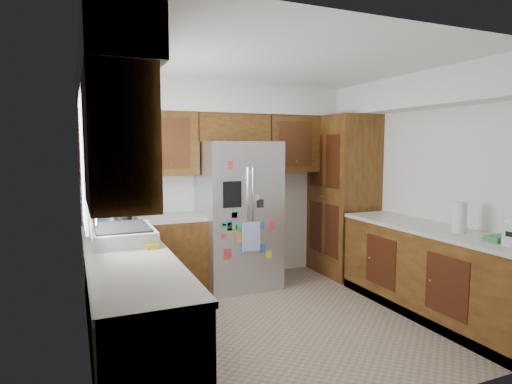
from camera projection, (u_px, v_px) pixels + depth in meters
floor at (282, 321)px, 4.29m from camera, size 3.60×3.60×0.00m
room_shell at (258, 138)px, 4.39m from camera, size 3.64×3.24×2.52m
left_counter_run at (142, 297)px, 3.73m from camera, size 1.36×3.20×0.92m
right_counter_run at (433, 275)px, 4.40m from camera, size 0.63×2.25×0.92m
pantry at (343, 196)px, 5.82m from camera, size 0.60×0.90×2.15m
fridge at (239, 215)px, 5.29m from camera, size 0.90×0.79×1.80m
bridge_cabinet at (232, 128)px, 5.39m from camera, size 0.96×0.34×0.35m
fridge_top_items at (235, 104)px, 5.36m from camera, size 0.80×0.34×0.26m
sink_assembly at (122, 234)px, 3.69m from camera, size 0.52×0.74×0.37m
left_counter_clutter at (119, 215)px, 4.35m from camera, size 0.37×0.87×0.38m
paper_towel at (460, 217)px, 4.08m from camera, size 0.13×0.13×0.29m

